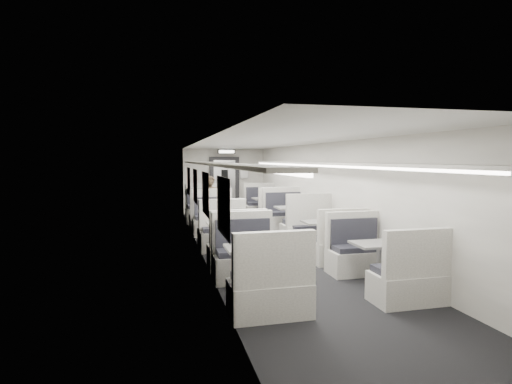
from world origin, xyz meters
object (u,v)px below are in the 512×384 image
booth_left_d (255,270)px  booth_right_a (268,210)px  booth_left_b (216,226)px  booth_left_c (229,240)px  passenger (211,203)px  booth_left_a (207,213)px  vestibule_door (224,185)px  booth_right_c (323,237)px  booth_right_b (295,222)px  booth_right_d (379,264)px  exit_sign (226,152)px

booth_left_d → booth_right_a: booth_right_a is taller
booth_left_b → booth_left_c: (0.00, -1.85, -0.00)m
passenger → booth_left_a: bearing=104.6°
passenger → vestibule_door: size_ratio=0.73×
booth_left_c → booth_right_c: bearing=-1.9°
booth_right_a → passenger: passenger is taller
booth_right_a → booth_right_c: 4.42m
booth_right_b → booth_right_d: booth_right_b is taller
booth_left_d → passenger: 5.62m
booth_right_a → booth_right_b: 2.61m
booth_right_a → booth_left_b: bearing=-128.6°
vestibule_door → booth_left_d: bearing=-96.3°
booth_left_b → booth_left_c: booth_left_b is taller
passenger → booth_right_a: bearing=35.8°
booth_right_b → vestibule_door: 5.16m
booth_left_b → passenger: (0.06, 1.50, 0.39)m
booth_left_a → booth_right_d: booth_left_a is taller
vestibule_door → exit_sign: 1.33m
booth_right_b → booth_right_d: 4.05m
booth_left_a → booth_right_a: 2.05m
booth_right_b → booth_right_c: size_ratio=1.13×
booth_right_c → passenger: (-1.94, 3.42, 0.41)m
booth_left_c → booth_right_b: size_ratio=0.91×
booth_right_b → booth_right_c: booth_right_b is taller
booth_left_b → passenger: bearing=87.8°
booth_left_c → booth_right_c: (2.00, -0.07, -0.01)m
booth_right_a → exit_sign: exit_sign is taller
booth_right_a → booth_right_c: (0.00, -4.42, -0.04)m
booth_right_c → vestibule_door: 6.94m
booth_right_c → exit_sign: exit_sign is taller
booth_left_a → booth_right_b: booth_right_b is taller
booth_right_a → booth_left_d: bearing=-106.8°
passenger → vestibule_door: vestibule_door is taller
booth_left_b → booth_right_c: (2.00, -1.92, -0.01)m
booth_right_a → booth_right_b: bearing=-90.0°
booth_left_a → booth_left_c: booth_left_a is taller
booth_left_d → passenger: size_ratio=1.38×
booth_left_a → booth_left_c: 3.89m
booth_left_d → exit_sign: (1.00, 8.53, 1.90)m
booth_left_a → booth_right_c: bearing=-63.2°
booth_right_d → passenger: size_ratio=1.31×
booth_left_c → exit_sign: exit_sign is taller
booth_right_b → booth_right_a: bearing=90.0°
booth_left_a → booth_right_d: 6.51m
exit_sign → booth_right_d: bearing=-83.4°
booth_left_b → booth_right_b: booth_right_b is taller
booth_right_a → booth_left_c: bearing=-114.7°
booth_left_d → booth_right_b: bearing=63.4°
booth_left_a → booth_left_b: 2.04m
vestibule_door → exit_sign: exit_sign is taller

